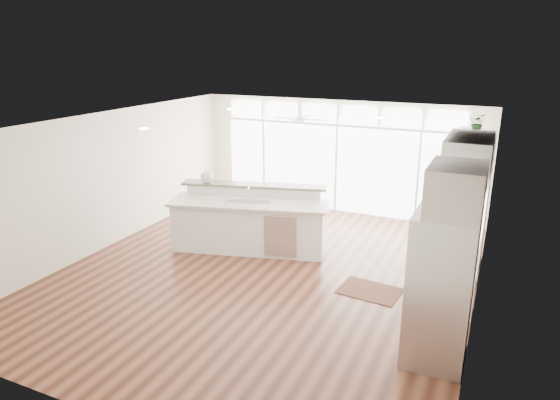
% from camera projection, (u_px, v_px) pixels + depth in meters
% --- Properties ---
extents(floor, '(7.00, 8.00, 0.02)m').
position_uv_depth(floor, '(266.00, 274.00, 8.97)').
color(floor, '#462115').
rests_on(floor, ground).
extents(ceiling, '(7.00, 8.00, 0.02)m').
position_uv_depth(ceiling, '(265.00, 123.00, 8.17)').
color(ceiling, white).
rests_on(ceiling, wall_back).
extents(wall_back, '(7.00, 0.04, 2.70)m').
position_uv_depth(wall_back, '(338.00, 156.00, 12.05)').
color(wall_back, white).
rests_on(wall_back, floor).
extents(wall_front, '(7.00, 0.04, 2.70)m').
position_uv_depth(wall_front, '(94.00, 309.00, 5.09)').
color(wall_front, white).
rests_on(wall_front, floor).
extents(wall_left, '(0.04, 8.00, 2.70)m').
position_uv_depth(wall_left, '(108.00, 180.00, 9.95)').
color(wall_left, white).
rests_on(wall_left, floor).
extents(wall_right, '(0.04, 8.00, 2.70)m').
position_uv_depth(wall_right, '(483.00, 232.00, 7.19)').
color(wall_right, white).
rests_on(wall_right, floor).
extents(glass_wall, '(5.80, 0.06, 2.08)m').
position_uv_depth(glass_wall, '(337.00, 169.00, 12.08)').
color(glass_wall, white).
rests_on(glass_wall, wall_back).
extents(transom_row, '(5.90, 0.06, 0.40)m').
position_uv_depth(transom_row, '(338.00, 114.00, 11.69)').
color(transom_row, white).
rests_on(transom_row, wall_back).
extents(desk_window, '(0.04, 0.85, 0.85)m').
position_uv_depth(desk_window, '(483.00, 212.00, 7.41)').
color(desk_window, white).
rests_on(desk_window, wall_right).
extents(ceiling_fan, '(1.16, 1.16, 0.32)m').
position_uv_depth(ceiling_fan, '(300.00, 114.00, 10.86)').
color(ceiling_fan, white).
rests_on(ceiling_fan, ceiling).
extents(recessed_lights, '(3.40, 3.00, 0.02)m').
position_uv_depth(recessed_lights, '(270.00, 123.00, 8.35)').
color(recessed_lights, white).
rests_on(recessed_lights, ceiling).
extents(oven_cabinet, '(0.64, 1.20, 2.50)m').
position_uv_depth(oven_cabinet, '(469.00, 202.00, 8.91)').
color(oven_cabinet, white).
rests_on(oven_cabinet, floor).
extents(desk_nook, '(0.72, 1.30, 0.76)m').
position_uv_depth(desk_nook, '(452.00, 280.00, 7.88)').
color(desk_nook, white).
rests_on(desk_nook, floor).
extents(upper_cabinets, '(0.64, 1.30, 0.64)m').
position_uv_depth(upper_cabinets, '(468.00, 158.00, 7.28)').
color(upper_cabinets, white).
rests_on(upper_cabinets, wall_right).
extents(refrigerator, '(0.76, 0.90, 2.00)m').
position_uv_depth(refrigerator, '(440.00, 288.00, 6.27)').
color(refrigerator, silver).
rests_on(refrigerator, floor).
extents(fridge_cabinet, '(0.64, 0.90, 0.60)m').
position_uv_depth(fridge_cabinet, '(456.00, 190.00, 5.86)').
color(fridge_cabinet, white).
rests_on(fridge_cabinet, wall_right).
extents(framed_photos, '(0.06, 0.22, 0.80)m').
position_uv_depth(framed_photos, '(484.00, 210.00, 7.99)').
color(framed_photos, black).
rests_on(framed_photos, wall_right).
extents(kitchen_island, '(3.29, 1.92, 1.23)m').
position_uv_depth(kitchen_island, '(249.00, 221.00, 9.83)').
color(kitchen_island, white).
rests_on(kitchen_island, floor).
extents(rug, '(1.05, 0.80, 0.01)m').
position_uv_depth(rug, '(370.00, 291.00, 8.32)').
color(rug, '#361B11').
rests_on(rug, floor).
extents(office_chair, '(0.66, 0.62, 1.10)m').
position_uv_depth(office_chair, '(443.00, 249.00, 8.62)').
color(office_chair, black).
rests_on(office_chair, floor).
extents(fishbowl, '(0.29, 0.29, 0.26)m').
position_uv_depth(fishbowl, '(207.00, 177.00, 10.13)').
color(fishbowl, silver).
rests_on(fishbowl, kitchen_island).
extents(monitor, '(0.11, 0.48, 0.40)m').
position_uv_depth(monitor, '(450.00, 245.00, 7.74)').
color(monitor, black).
rests_on(monitor, desk_nook).
extents(keyboard, '(0.16, 0.36, 0.02)m').
position_uv_depth(keyboard, '(438.00, 254.00, 7.87)').
color(keyboard, silver).
rests_on(keyboard, desk_nook).
extents(potted_plant, '(0.33, 0.36, 0.25)m').
position_uv_depth(potted_plant, '(478.00, 125.00, 8.51)').
color(potted_plant, '#305F28').
rests_on(potted_plant, oven_cabinet).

